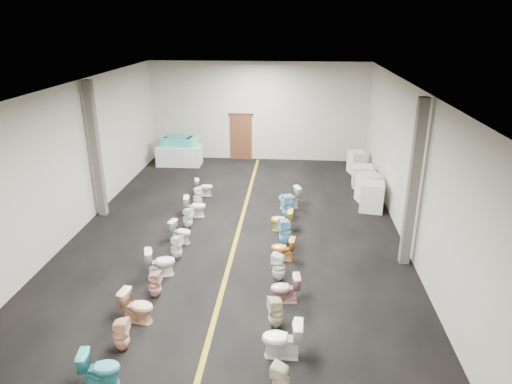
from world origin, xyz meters
TOP-DOWN VIEW (x-y plane):
  - floor at (0.00, 0.00)m, footprint 16.00×16.00m
  - ceiling at (0.00, 0.00)m, footprint 16.00×16.00m
  - wall_back at (0.00, 8.00)m, footprint 10.00×0.00m
  - wall_front at (0.00, -8.00)m, footprint 10.00×0.00m
  - wall_left at (-5.00, 0.00)m, footprint 0.00×16.00m
  - wall_right at (5.00, 0.00)m, footprint 0.00×16.00m
  - aisle_stripe at (0.00, 0.00)m, footprint 0.12×15.60m
  - back_door at (-0.80, 7.94)m, footprint 1.00×0.10m
  - door_frame at (-0.80, 7.95)m, footprint 1.15×0.08m
  - column_left at (-4.75, 1.00)m, footprint 0.25×0.25m
  - column_right at (4.75, -1.50)m, footprint 0.25×0.25m
  - display_table at (-3.50, 6.78)m, footprint 2.00×1.03m
  - bathtub at (-3.50, 6.78)m, footprint 1.85×0.77m
  - appliance_crate_a at (4.40, 2.11)m, footprint 0.90×0.90m
  - appliance_crate_b at (4.40, 2.93)m, footprint 0.90×0.90m
  - appliance_crate_c at (4.40, 4.54)m, footprint 0.79×0.79m
  - appliance_crate_d at (4.40, 6.26)m, footprint 0.81×0.81m
  - toilet_left_0 at (-1.72, -6.53)m, footprint 0.76×0.50m
  - toilet_left_1 at (-1.68, -5.59)m, footprint 0.34×0.33m
  - toilet_left_2 at (-1.66, -4.65)m, footprint 0.79×0.53m
  - toilet_left_3 at (-1.55, -3.72)m, footprint 0.34×0.33m
  - toilet_left_4 at (-1.69, -2.72)m, footprint 0.85×0.64m
  - toilet_left_5 at (-1.50, -1.83)m, footprint 0.41×0.41m
  - toilet_left_6 at (-1.62, -0.84)m, footprint 0.74×0.55m
  - toilet_left_7 at (-1.63, 0.16)m, footprint 0.41×0.41m
  - toilet_left_8 at (-1.59, 1.07)m, footprint 0.78×0.52m
  - toilet_left_9 at (-1.69, 1.99)m, footprint 0.43×0.43m
  - toilet_left_10 at (-1.65, 3.00)m, footprint 0.73×0.51m
  - toilet_right_0 at (1.54, -6.56)m, footprint 0.41×0.40m
  - toilet_right_1 at (1.53, -5.53)m, footprint 0.81×0.47m
  - toilet_right_2 at (1.37, -4.62)m, footprint 0.43×0.42m
  - toilet_right_3 at (1.55, -3.65)m, footprint 0.73×0.47m
  - toilet_right_4 at (1.37, -2.71)m, footprint 0.42×0.42m
  - toilet_right_5 at (1.44, -1.64)m, footprint 0.70×0.45m
  - toilet_right_6 at (1.49, -0.74)m, footprint 0.48×0.47m
  - toilet_right_7 at (1.35, 0.22)m, footprint 0.72×0.45m
  - toilet_right_8 at (1.53, 1.15)m, footprint 0.51×0.51m
  - toilet_right_9 at (1.56, 2.08)m, footprint 0.86×0.66m

SIDE VIEW (x-z plane):
  - floor at x=0.00m, z-range 0.00..0.00m
  - aisle_stripe at x=0.00m, z-range 0.00..0.01m
  - toilet_right_5 at x=1.44m, z-range 0.00..0.67m
  - toilet_left_6 at x=-1.62m, z-range 0.00..0.68m
  - toilet_left_10 at x=-1.65m, z-range 0.00..0.68m
  - toilet_left_3 at x=-1.55m, z-range 0.00..0.69m
  - toilet_left_7 at x=-1.63m, z-range 0.00..0.69m
  - toilet_right_0 at x=1.54m, z-range 0.00..0.69m
  - toilet_right_7 at x=1.35m, z-range 0.00..0.70m
  - toilet_left_5 at x=-1.50m, z-range 0.00..0.70m
  - toilet_right_3 at x=1.55m, z-range 0.00..0.71m
  - toilet_left_9 at x=-1.69m, z-range 0.00..0.72m
  - toilet_left_1 at x=-1.68m, z-range 0.00..0.72m
  - toilet_left_0 at x=-1.72m, z-range 0.00..0.73m
  - toilet_left_8 at x=-1.59m, z-range 0.00..0.74m
  - toilet_right_2 at x=1.37m, z-range 0.00..0.74m
  - toilet_left_2 at x=-1.66m, z-range 0.00..0.75m
  - toilet_right_4 at x=1.37m, z-range 0.00..0.76m
  - toilet_left_4 at x=-1.69m, z-range 0.00..0.77m
  - toilet_right_9 at x=1.56m, z-range 0.00..0.78m
  - toilet_right_1 at x=1.53m, z-range 0.00..0.81m
  - toilet_right_6 at x=1.49m, z-range 0.00..0.82m
  - appliance_crate_c at x=4.40m, z-range 0.00..0.84m
  - toilet_right_8 at x=1.53m, z-range 0.00..0.86m
  - display_table at x=-3.50m, z-range 0.00..0.88m
  - appliance_crate_d at x=4.40m, z-range 0.00..0.94m
  - appliance_crate_a at x=4.40m, z-range 0.00..1.00m
  - appliance_crate_b at x=4.40m, z-range 0.00..1.03m
  - back_door at x=-0.80m, z-range 0.00..2.10m
  - bathtub at x=-3.50m, z-range 0.79..1.34m
  - door_frame at x=-0.80m, z-range 2.07..2.17m
  - wall_back at x=0.00m, z-range -2.75..7.25m
  - wall_front at x=0.00m, z-range -2.75..7.25m
  - wall_left at x=-5.00m, z-range -5.75..10.25m
  - wall_right at x=5.00m, z-range -5.75..10.25m
  - column_left at x=-4.75m, z-range 0.00..4.50m
  - column_right at x=4.75m, z-range 0.00..4.50m
  - ceiling at x=0.00m, z-range 4.50..4.50m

